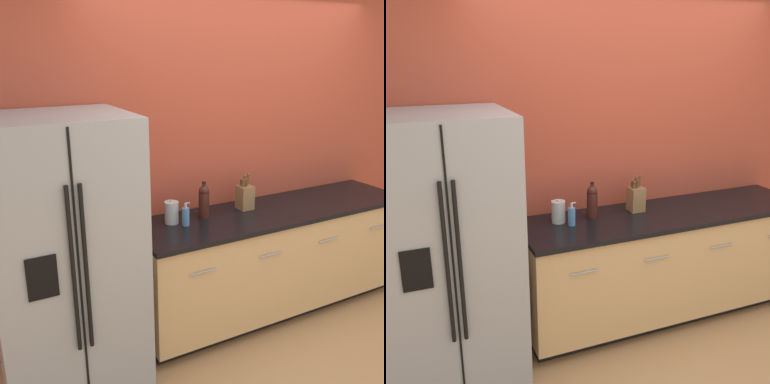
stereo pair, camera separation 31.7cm
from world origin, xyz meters
TOP-DOWN VIEW (x-y plane):
  - ground_plane at (0.00, 0.00)m, footprint 14.00×14.00m
  - wall_back at (0.00, 1.30)m, footprint 10.00×0.05m
  - counter_unit at (0.19, 0.95)m, footprint 2.38×0.64m
  - refrigerator at (-1.50, 0.89)m, footprint 0.87×0.77m
  - knife_block at (-0.03, 1.06)m, footprint 0.11×0.11m
  - wine_bottle at (-0.42, 1.05)m, footprint 0.08×0.08m
  - soap_dispenser at (-0.61, 0.97)m, footprint 0.06×0.05m
  - steel_canister at (-0.68, 1.06)m, footprint 0.10×0.10m

SIDE VIEW (x-z plane):
  - ground_plane at x=0.00m, z-range 0.00..0.00m
  - counter_unit at x=0.19m, z-range 0.01..0.91m
  - refrigerator at x=-1.50m, z-range 0.00..1.77m
  - soap_dispenser at x=-0.61m, z-range 0.89..1.06m
  - steel_canister at x=-0.68m, z-range 0.90..1.08m
  - knife_block at x=-0.03m, z-range 0.87..1.15m
  - wine_bottle at x=-0.42m, z-range 0.90..1.18m
  - wall_back at x=0.00m, z-range 0.00..2.60m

